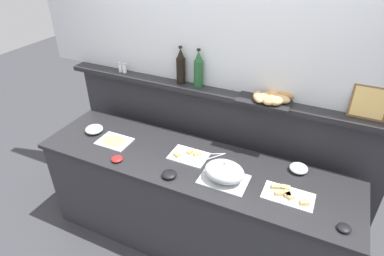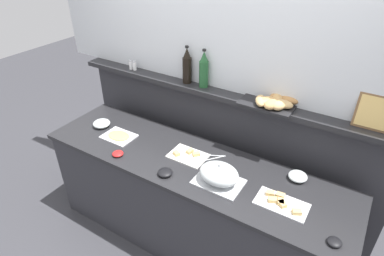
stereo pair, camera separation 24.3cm
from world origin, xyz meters
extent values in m
plane|color=#38383D|center=(0.00, 0.60, 0.00)|extent=(12.00, 12.00, 0.00)
cube|color=#2D2D33|center=(0.00, 0.00, 0.43)|extent=(2.47, 0.64, 0.86)
cube|color=#232326|center=(0.00, 0.00, 0.88)|extent=(2.51, 0.68, 0.03)
cube|color=#2D2D33|center=(0.00, 0.52, 0.64)|extent=(2.80, 0.08, 1.27)
cube|color=#232326|center=(0.00, 0.47, 1.29)|extent=(2.80, 0.22, 0.04)
cube|color=silver|center=(0.00, 0.54, 1.96)|extent=(3.40, 0.08, 1.29)
cube|color=white|center=(-0.04, 0.05, 0.90)|extent=(0.29, 0.21, 0.01)
cube|color=tan|center=(-0.05, 0.09, 0.91)|extent=(0.05, 0.06, 0.01)
cube|color=#E5C666|center=(-0.05, 0.09, 0.92)|extent=(0.05, 0.06, 0.01)
cube|color=tan|center=(-0.05, 0.09, 0.93)|extent=(0.05, 0.06, 0.01)
cube|color=tan|center=(0.01, 0.08, 0.91)|extent=(0.07, 0.07, 0.01)
cube|color=#E5C666|center=(0.01, 0.08, 0.92)|extent=(0.07, 0.07, 0.01)
cube|color=tan|center=(0.01, 0.08, 0.93)|extent=(0.07, 0.07, 0.01)
cube|color=tan|center=(-0.13, 0.01, 0.91)|extent=(0.07, 0.06, 0.01)
cube|color=#E5C666|center=(-0.13, 0.01, 0.92)|extent=(0.07, 0.06, 0.01)
cube|color=tan|center=(-0.13, 0.01, 0.93)|extent=(0.07, 0.06, 0.01)
cube|color=silver|center=(0.75, -0.07, 0.90)|extent=(0.34, 0.18, 0.01)
cube|color=tan|center=(0.86, -0.10, 0.91)|extent=(0.07, 0.06, 0.01)
cube|color=#E5C666|center=(0.86, -0.10, 0.92)|extent=(0.07, 0.06, 0.01)
cube|color=tan|center=(0.86, -0.10, 0.93)|extent=(0.07, 0.06, 0.01)
cube|color=tan|center=(0.76, -0.08, 0.91)|extent=(0.07, 0.07, 0.01)
cube|color=#E5C666|center=(0.76, -0.08, 0.92)|extent=(0.07, 0.07, 0.01)
cube|color=tan|center=(0.76, -0.08, 0.93)|extent=(0.07, 0.07, 0.01)
cube|color=tan|center=(0.74, -0.07, 0.91)|extent=(0.06, 0.07, 0.01)
cube|color=#E5C666|center=(0.74, -0.07, 0.92)|extent=(0.06, 0.07, 0.01)
cube|color=tan|center=(0.74, -0.07, 0.93)|extent=(0.06, 0.07, 0.01)
cube|color=tan|center=(0.69, -0.08, 0.91)|extent=(0.07, 0.06, 0.01)
cube|color=#E5C666|center=(0.69, -0.08, 0.92)|extent=(0.07, 0.06, 0.01)
cube|color=tan|center=(0.69, -0.08, 0.93)|extent=(0.07, 0.06, 0.01)
cube|color=tan|center=(0.72, -0.01, 0.91)|extent=(0.06, 0.05, 0.01)
cube|color=#E5C666|center=(0.72, -0.01, 0.92)|extent=(0.06, 0.05, 0.01)
cube|color=tan|center=(0.72, -0.01, 0.93)|extent=(0.06, 0.05, 0.01)
cube|color=tan|center=(0.66, -0.03, 0.91)|extent=(0.07, 0.05, 0.01)
cube|color=#E5C666|center=(0.66, -0.03, 0.92)|extent=(0.07, 0.05, 0.01)
cube|color=tan|center=(0.66, -0.03, 0.93)|extent=(0.07, 0.05, 0.01)
cube|color=silver|center=(-0.70, -0.03, 0.90)|extent=(0.27, 0.21, 0.01)
ellipsoid|color=#E5C666|center=(-0.70, -0.03, 0.91)|extent=(0.20, 0.15, 0.01)
cube|color=#B7BABF|center=(0.30, -0.10, 0.90)|extent=(0.34, 0.24, 0.01)
ellipsoid|color=silver|center=(0.30, -0.10, 0.98)|extent=(0.28, 0.23, 0.14)
sphere|color=#B7BABF|center=(0.30, -0.10, 1.05)|extent=(0.02, 0.02, 0.02)
ellipsoid|color=silver|center=(0.77, 0.24, 0.92)|extent=(0.13, 0.13, 0.05)
ellipsoid|color=#599959|center=(0.77, 0.24, 0.91)|extent=(0.11, 0.11, 0.03)
ellipsoid|color=silver|center=(-0.95, 0.02, 0.93)|extent=(0.15, 0.15, 0.06)
ellipsoid|color=#BF4C3F|center=(-0.95, 0.02, 0.92)|extent=(0.12, 0.12, 0.04)
ellipsoid|color=red|center=(-0.52, -0.23, 0.91)|extent=(0.09, 0.09, 0.03)
ellipsoid|color=black|center=(-0.07, -0.22, 0.92)|extent=(0.11, 0.11, 0.04)
ellipsoid|color=black|center=(1.11, -0.21, 0.91)|extent=(0.08, 0.08, 0.03)
cylinder|color=#B7BABF|center=(0.15, 0.13, 0.90)|extent=(0.12, 0.15, 0.01)
cylinder|color=#B7BABF|center=(0.12, 0.16, 0.90)|extent=(0.16, 0.09, 0.01)
sphere|color=#B7BABF|center=(0.20, 0.20, 0.90)|extent=(0.01, 0.01, 0.01)
cylinder|color=#23562D|center=(-0.15, 0.46, 1.42)|extent=(0.08, 0.08, 0.22)
cone|color=#23562D|center=(-0.15, 0.46, 1.57)|extent=(0.06, 0.06, 0.08)
cylinder|color=black|center=(-0.15, 0.46, 1.62)|extent=(0.03, 0.03, 0.02)
cylinder|color=black|center=(-0.31, 0.46, 1.42)|extent=(0.08, 0.08, 0.22)
cone|color=black|center=(-0.31, 0.46, 1.57)|extent=(0.06, 0.06, 0.08)
cylinder|color=black|center=(-0.31, 0.46, 1.62)|extent=(0.03, 0.03, 0.02)
cylinder|color=white|center=(-0.91, 0.44, 1.35)|extent=(0.03, 0.03, 0.08)
cylinder|color=#B7BABF|center=(-0.91, 0.44, 1.39)|extent=(0.03, 0.03, 0.01)
cylinder|color=white|center=(-0.87, 0.44, 1.35)|extent=(0.03, 0.03, 0.08)
cylinder|color=#B7BABF|center=(-0.87, 0.44, 1.39)|extent=(0.03, 0.03, 0.01)
cube|color=black|center=(0.41, 0.44, 1.32)|extent=(0.40, 0.26, 0.02)
ellipsoid|color=#AD7A47|center=(0.54, 0.51, 1.36)|extent=(0.16, 0.10, 0.06)
ellipsoid|color=#AD7A47|center=(0.45, 0.52, 1.36)|extent=(0.12, 0.17, 0.06)
ellipsoid|color=tan|center=(0.46, 0.49, 1.36)|extent=(0.13, 0.15, 0.06)
ellipsoid|color=tan|center=(0.51, 0.38, 1.36)|extent=(0.12, 0.14, 0.06)
ellipsoid|color=tan|center=(0.53, 0.42, 1.36)|extent=(0.15, 0.09, 0.06)
ellipsoid|color=tan|center=(0.44, 0.38, 1.36)|extent=(0.18, 0.15, 0.06)
ellipsoid|color=tan|center=(0.42, 0.40, 1.36)|extent=(0.15, 0.15, 0.07)
ellipsoid|color=tan|center=(0.47, 0.37, 1.36)|extent=(0.14, 0.17, 0.07)
ellipsoid|color=tan|center=(0.38, 0.38, 1.36)|extent=(0.14, 0.18, 0.06)
cube|color=brown|center=(1.10, 0.48, 1.43)|extent=(0.24, 0.06, 0.23)
cube|color=#E0B766|center=(1.10, 0.47, 1.43)|extent=(0.21, 0.05, 0.20)
camera|label=1|loc=(0.85, -1.78, 2.44)|focal=30.23mm
camera|label=2|loc=(1.06, -1.66, 2.44)|focal=30.23mm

